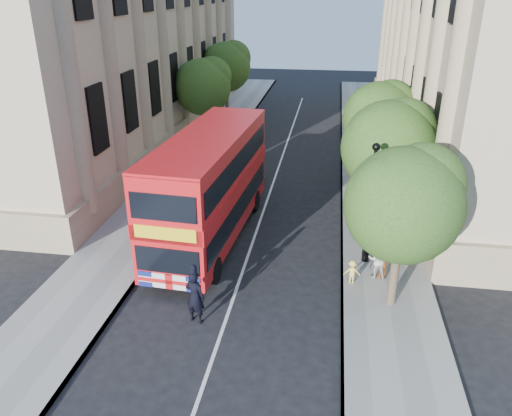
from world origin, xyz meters
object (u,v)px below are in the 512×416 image
at_px(box_van, 234,165).
at_px(woman_pedestrian, 378,259).
at_px(double_decker_bus, 210,184).
at_px(police_constable, 195,297).
at_px(lamp_post, 370,209).

bearing_deg(box_van, woman_pedestrian, -50.69).
height_order(box_van, woman_pedestrian, box_van).
relative_size(double_decker_bus, woman_pedestrian, 6.70).
relative_size(double_decker_bus, police_constable, 5.32).
xyz_separation_m(double_decker_bus, police_constable, (0.93, -6.28, -1.68)).
bearing_deg(woman_pedestrian, box_van, -44.84).
bearing_deg(lamp_post, police_constable, -140.25).
bearing_deg(lamp_post, double_decker_bus, 169.52).
xyz_separation_m(lamp_post, box_van, (-7.13, 7.60, -1.11)).
xyz_separation_m(lamp_post, double_decker_bus, (-6.94, 1.28, 0.17)).
relative_size(lamp_post, box_van, 1.02).
relative_size(lamp_post, double_decker_bus, 0.48).
bearing_deg(box_van, police_constable, -85.93).
xyz_separation_m(box_van, woman_pedestrian, (7.52, -8.86, -0.48)).
relative_size(lamp_post, police_constable, 2.57).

